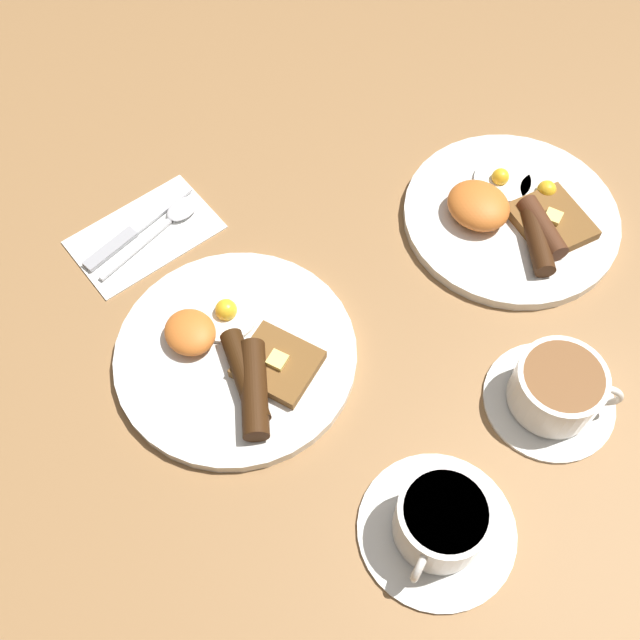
{
  "coord_description": "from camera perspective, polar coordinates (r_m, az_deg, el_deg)",
  "views": [
    {
      "loc": [
        0.38,
        -0.19,
        0.77
      ],
      "look_at": [
        0.04,
        0.1,
        0.03
      ],
      "focal_mm": 42.0,
      "sensor_mm": 36.0,
      "label": 1
    }
  ],
  "objects": [
    {
      "name": "teacup_near",
      "position": [
        0.78,
        9.13,
        -15.04
      ],
      "size": [
        0.16,
        0.16,
        0.07
      ],
      "color": "silver",
      "rests_on": "ground_plane"
    },
    {
      "name": "breakfast_plate_near",
      "position": [
        0.87,
        -6.38,
        -2.67
      ],
      "size": [
        0.28,
        0.28,
        0.04
      ],
      "color": "silver",
      "rests_on": "ground_plane"
    },
    {
      "name": "breakfast_plate_far",
      "position": [
        1.01,
        14.4,
        7.73
      ],
      "size": [
        0.28,
        0.28,
        0.05
      ],
      "color": "silver",
      "rests_on": "ground_plane"
    },
    {
      "name": "teacup_far",
      "position": [
        0.86,
        17.55,
        -5.13
      ],
      "size": [
        0.15,
        0.15,
        0.07
      ],
      "color": "silver",
      "rests_on": "ground_plane"
    },
    {
      "name": "napkin",
      "position": [
        1.0,
        -13.2,
        6.39
      ],
      "size": [
        0.12,
        0.18,
        0.01
      ],
      "primitive_type": "cube",
      "rotation": [
        0.0,
        0.0,
        -0.02
      ],
      "color": "white",
      "rests_on": "ground_plane"
    },
    {
      "name": "spoon",
      "position": [
        1.0,
        -11.18,
        7.68
      ],
      "size": [
        0.05,
        0.17,
        0.01
      ],
      "rotation": [
        0.0,
        0.0,
        1.75
      ],
      "color": "silver",
      "rests_on": "napkin"
    },
    {
      "name": "knife",
      "position": [
        1.0,
        -14.06,
        6.59
      ],
      "size": [
        0.04,
        0.17,
        0.01
      ],
      "rotation": [
        0.0,
        0.0,
        1.72
      ],
      "color": "silver",
      "rests_on": "napkin"
    },
    {
      "name": "ground_plane",
      "position": [
        0.88,
        -6.37,
        -2.86
      ],
      "size": [
        3.0,
        3.0,
        0.0
      ],
      "primitive_type": "plane",
      "color": "olive"
    }
  ]
}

